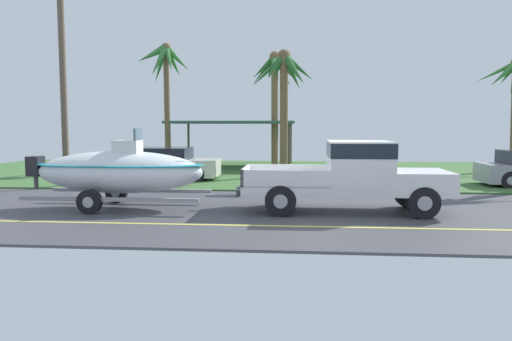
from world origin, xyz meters
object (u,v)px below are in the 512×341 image
carport_awning (234,123)px  parked_sedan_near (164,164)px  palm_tree_near_left (276,81)px  palm_tree_mid (285,83)px  utility_pole (63,63)px  palm_tree_far_right (165,72)px  boat_on_trailer (119,171)px  pickup_truck_towing (358,173)px

carport_awning → parked_sedan_near: bearing=-107.8°
palm_tree_near_left → parked_sedan_near: bearing=-132.6°
parked_sedan_near → palm_tree_mid: size_ratio=0.79×
carport_awning → utility_pole: utility_pole is taller
parked_sedan_near → palm_tree_far_right: bearing=103.9°
parked_sedan_near → palm_tree_mid: 6.38m
palm_tree_far_right → parked_sedan_near: bearing=-76.1°
boat_on_trailer → parked_sedan_near: 7.06m
carport_awning → palm_tree_mid: (2.97, -5.02, 1.75)m
pickup_truck_towing → boat_on_trailer: size_ratio=0.95×
parked_sedan_near → carport_awning: (2.12, 6.60, 1.75)m
boat_on_trailer → parked_sedan_near: bearing=95.6°
pickup_truck_towing → boat_on_trailer: bearing=-180.0°
pickup_truck_towing → palm_tree_near_left: (-2.76, 11.92, 3.50)m
boat_on_trailer → palm_tree_mid: bearing=62.9°
parked_sedan_near → palm_tree_near_left: palm_tree_near_left is taller
palm_tree_mid → palm_tree_near_left: bearing=99.9°
pickup_truck_towing → utility_pole: (-10.27, 4.36, 3.56)m
boat_on_trailer → carport_awning: bearing=84.0°
boat_on_trailer → utility_pole: utility_pole is taller
pickup_truck_towing → parked_sedan_near: (-7.27, 7.01, -0.38)m
boat_on_trailer → palm_tree_near_left: 13.00m
boat_on_trailer → utility_pole: bearing=130.3°
pickup_truck_towing → palm_tree_mid: (-2.18, 8.59, 3.13)m
pickup_truck_towing → palm_tree_near_left: size_ratio=0.93×
palm_tree_mid → utility_pole: (-8.09, -4.23, 0.43)m
pickup_truck_towing → parked_sedan_near: bearing=136.0°
pickup_truck_towing → carport_awning: carport_awning is taller
carport_awning → palm_tree_near_left: size_ratio=1.10×
carport_awning → palm_tree_far_right: 4.74m
parked_sedan_near → carport_awning: 7.15m
palm_tree_near_left → utility_pole: bearing=-134.8°
parked_sedan_near → palm_tree_near_left: bearing=47.4°
palm_tree_far_right → utility_pole: utility_pole is taller
boat_on_trailer → palm_tree_far_right: 12.01m
parked_sedan_near → palm_tree_far_right: 6.12m
palm_tree_mid → carport_awning: bearing=120.6°
palm_tree_near_left → palm_tree_mid: 3.39m
parked_sedan_near → palm_tree_near_left: (4.50, 4.90, 3.88)m
parked_sedan_near → palm_tree_far_right: size_ratio=0.70×
parked_sedan_near → pickup_truck_towing: bearing=-44.0°
parked_sedan_near → palm_tree_mid: bearing=17.3°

